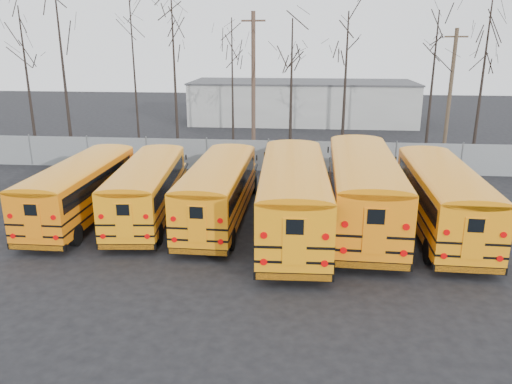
# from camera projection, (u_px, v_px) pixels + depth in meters

# --- Properties ---
(ground) EXTENTS (120.00, 120.00, 0.00)m
(ground) POSITION_uv_depth(u_px,v_px,m) (248.00, 243.00, 20.85)
(ground) COLOR black
(ground) RESTS_ON ground
(fence) EXTENTS (40.00, 0.04, 2.00)m
(fence) POSITION_uv_depth(u_px,v_px,m) (268.00, 156.00, 31.97)
(fence) COLOR gray
(fence) RESTS_ON ground
(distant_building) EXTENTS (22.00, 8.00, 4.00)m
(distant_building) POSITION_uv_depth(u_px,v_px,m) (302.00, 103.00, 50.53)
(distant_building) COLOR #B7B8B2
(distant_building) RESTS_ON ground
(bus_a) EXTENTS (2.36, 10.12, 2.83)m
(bus_a) POSITION_uv_depth(u_px,v_px,m) (82.00, 185.00, 23.23)
(bus_a) COLOR black
(bus_a) RESTS_ON ground
(bus_b) EXTENTS (3.19, 10.15, 2.80)m
(bus_b) POSITION_uv_depth(u_px,v_px,m) (148.00, 185.00, 23.28)
(bus_b) COLOR black
(bus_b) RESTS_ON ground
(bus_c) EXTENTS (2.57, 10.39, 2.89)m
(bus_c) POSITION_uv_depth(u_px,v_px,m) (219.00, 186.00, 22.89)
(bus_c) COLOR black
(bus_c) RESTS_ON ground
(bus_d) EXTENTS (3.07, 11.89, 3.31)m
(bus_d) POSITION_uv_depth(u_px,v_px,m) (293.00, 191.00, 21.36)
(bus_d) COLOR black
(bus_d) RESTS_ON ground
(bus_e) EXTENTS (3.13, 12.14, 3.37)m
(bus_e) POSITION_uv_depth(u_px,v_px,m) (363.00, 184.00, 22.23)
(bus_e) COLOR black
(bus_e) RESTS_ON ground
(bus_f) EXTENTS (2.75, 10.91, 3.04)m
(bus_f) POSITION_uv_depth(u_px,v_px,m) (442.00, 193.00, 21.56)
(bus_f) COLOR black
(bus_f) RESTS_ON ground
(utility_pole_left) EXTENTS (1.80, 0.39, 10.11)m
(utility_pole_left) POSITION_uv_depth(u_px,v_px,m) (253.00, 80.00, 37.55)
(utility_pole_left) COLOR #4E392C
(utility_pole_left) RESTS_ON ground
(utility_pole_right) EXTENTS (1.55, 0.56, 8.91)m
(utility_pole_right) POSITION_uv_depth(u_px,v_px,m) (450.00, 91.00, 36.16)
(utility_pole_right) COLOR brown
(utility_pole_right) RESTS_ON ground
(tree_0) EXTENTS (0.26, 0.26, 10.50)m
(tree_0) POSITION_uv_depth(u_px,v_px,m) (27.00, 79.00, 37.78)
(tree_0) COLOR black
(tree_0) RESTS_ON ground
(tree_1) EXTENTS (0.26, 0.26, 12.25)m
(tree_1) POSITION_uv_depth(u_px,v_px,m) (63.00, 69.00, 35.91)
(tree_1) COLOR black
(tree_1) RESTS_ON ground
(tree_2) EXTENTS (0.26, 0.26, 12.69)m
(tree_2) POSITION_uv_depth(u_px,v_px,m) (134.00, 65.00, 36.37)
(tree_2) COLOR black
(tree_2) RESTS_ON ground
(tree_3) EXTENTS (0.26, 0.26, 11.32)m
(tree_3) POSITION_uv_depth(u_px,v_px,m) (175.00, 78.00, 33.60)
(tree_3) COLOR black
(tree_3) RESTS_ON ground
(tree_4) EXTENTS (0.26, 0.26, 9.53)m
(tree_4) POSITION_uv_depth(u_px,v_px,m) (233.00, 90.00, 34.33)
(tree_4) COLOR black
(tree_4) RESTS_ON ground
(tree_5) EXTENTS (0.26, 0.26, 9.53)m
(tree_5) POSITION_uv_depth(u_px,v_px,m) (291.00, 89.00, 35.33)
(tree_5) COLOR black
(tree_5) RESTS_ON ground
(tree_6) EXTENTS (0.26, 0.26, 9.93)m
(tree_6) POSITION_uv_depth(u_px,v_px,m) (345.00, 88.00, 34.13)
(tree_6) COLOR black
(tree_6) RESTS_ON ground
(tree_7) EXTENTS (0.26, 0.26, 10.00)m
(tree_7) POSITION_uv_depth(u_px,v_px,m) (432.00, 87.00, 34.34)
(tree_7) COLOR black
(tree_7) RESTS_ON ground
(tree_8) EXTENTS (0.26, 0.26, 10.56)m
(tree_8) POSITION_uv_depth(u_px,v_px,m) (481.00, 86.00, 31.77)
(tree_8) COLOR black
(tree_8) RESTS_ON ground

